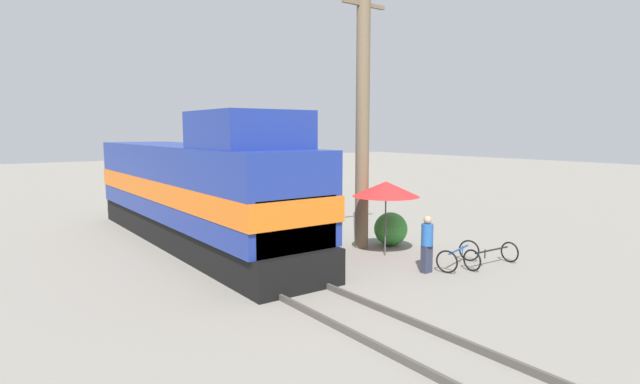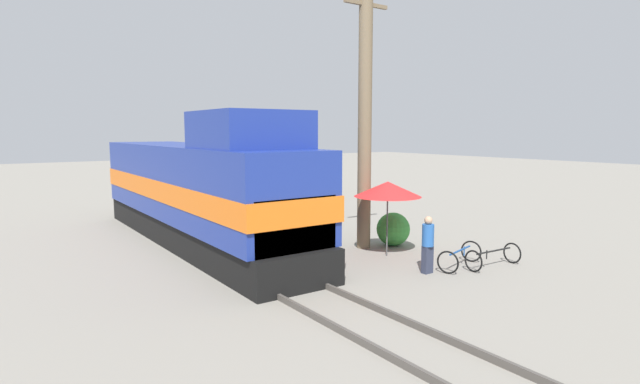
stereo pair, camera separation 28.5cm
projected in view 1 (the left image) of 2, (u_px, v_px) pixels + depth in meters
The scene contains 11 objects.
ground_plane at pixel (254, 271), 14.63m from camera, with size 120.00×120.00×0.00m, color gray.
rail_near at pixel (231, 272), 14.20m from camera, with size 0.08×28.27×0.15m, color #4C4742.
rail_far at pixel (275, 264), 15.04m from camera, with size 0.08×28.27×0.15m, color #4C4742.
locomotive at pixel (198, 191), 17.65m from camera, with size 2.88×14.31×4.64m.
utility_pole at pixel (363, 111), 16.98m from camera, with size 1.80×0.47×9.38m.
vendor_umbrella at pixel (386, 189), 16.14m from camera, with size 2.18×2.18×2.45m.
billboard_sign at pixel (282, 164), 21.57m from camera, with size 2.52×0.12×3.43m.
shrub_cluster at pixel (391, 229), 17.81m from camera, with size 1.19×1.19×1.19m, color #388C38.
person_bystander at pixel (427, 242), 14.33m from camera, with size 0.34×0.34×1.66m.
bicycle at pixel (459, 255), 15.01m from camera, with size 1.87×1.13×0.67m.
bicycle_spare at pixel (491, 256), 15.04m from camera, with size 1.85×0.71×0.65m.
Camera 1 is at (-6.82, -12.65, 4.08)m, focal length 28.00 mm.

